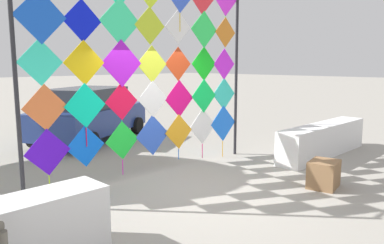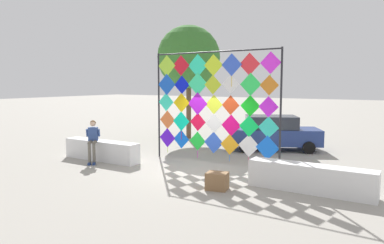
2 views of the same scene
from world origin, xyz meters
TOP-DOWN VIEW (x-y plane):
  - ground at (0.00, 0.00)m, footprint 120.00×120.00m
  - plaza_ledge_right at (4.05, -0.48)m, footprint 3.48×0.59m
  - kite_display_rack at (0.01, 1.24)m, footprint 5.25×0.24m
  - parked_car at (0.97, 5.27)m, footprint 4.36×3.37m
  - cardboard_box_large at (1.71, -1.63)m, footprint 0.68×0.59m

SIDE VIEW (x-z plane):
  - ground at x=0.00m, z-range 0.00..0.00m
  - cardboard_box_large at x=1.71m, z-range 0.00..0.50m
  - plaza_ledge_right at x=4.05m, z-range 0.00..0.78m
  - parked_car at x=0.97m, z-range 0.01..1.57m
  - kite_display_rack at x=0.01m, z-range 0.29..4.52m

